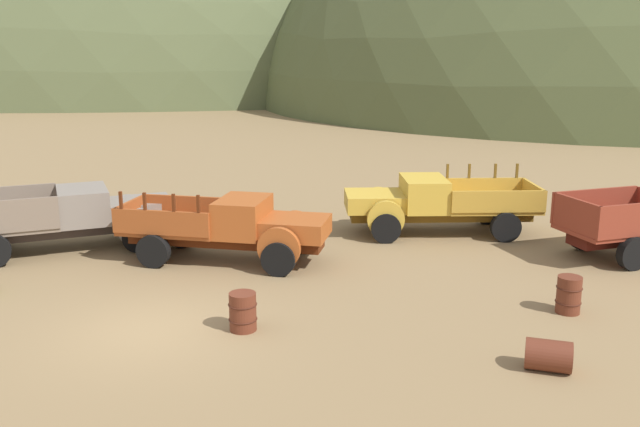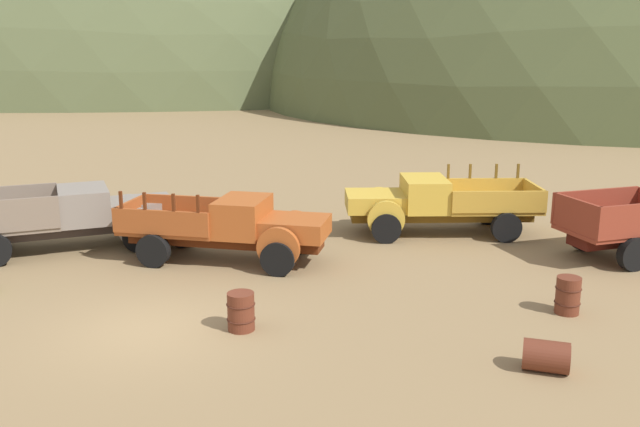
# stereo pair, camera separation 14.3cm
# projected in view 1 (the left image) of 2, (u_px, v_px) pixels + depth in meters

# --- Properties ---
(ground_plane) EXTENTS (300.00, 300.00, 0.00)m
(ground_plane) POSITION_uv_depth(u_px,v_px,m) (150.00, 331.00, 15.37)
(ground_plane) COLOR olive
(hill_distant) EXTENTS (99.58, 50.45, 55.79)m
(hill_distant) POSITION_uv_depth(u_px,v_px,m) (122.00, 94.00, 88.25)
(hill_distant) COLOR #56603D
(hill_distant) RESTS_ON ground
(hill_far_right) EXTENTS (74.08, 68.62, 52.38)m
(hill_far_right) POSITION_uv_depth(u_px,v_px,m) (608.00, 103.00, 74.23)
(hill_far_right) COLOR #4C5633
(hill_far_right) RESTS_ON ground
(truck_primer_gray) EXTENTS (6.87, 4.01, 1.91)m
(truck_primer_gray) POSITION_uv_depth(u_px,v_px,m) (78.00, 216.00, 21.38)
(truck_primer_gray) COLOR #3D322D
(truck_primer_gray) RESTS_ON ground
(truck_oxide_orange) EXTENTS (6.30, 3.58, 2.16)m
(truck_oxide_orange) POSITION_uv_depth(u_px,v_px,m) (239.00, 228.00, 20.04)
(truck_oxide_orange) COLOR #51220D
(truck_oxide_orange) RESTS_ON ground
(truck_faded_yellow) EXTENTS (6.41, 2.75, 2.16)m
(truck_faded_yellow) POSITION_uv_depth(u_px,v_px,m) (427.00, 204.00, 23.09)
(truck_faded_yellow) COLOR brown
(truck_faded_yellow) RESTS_ON ground
(oil_drum_tipped) EXTENTS (1.04, 0.90, 0.62)m
(oil_drum_tipped) POSITION_uv_depth(u_px,v_px,m) (548.00, 355.00, 13.44)
(oil_drum_tipped) COLOR #5B2819
(oil_drum_tipped) RESTS_ON ground
(oil_drum_foreground) EXTENTS (0.64, 0.64, 0.87)m
(oil_drum_foreground) POSITION_uv_depth(u_px,v_px,m) (243.00, 312.00, 15.32)
(oil_drum_foreground) COLOR #5B2819
(oil_drum_foreground) RESTS_ON ground
(oil_drum_by_truck) EXTENTS (0.61, 0.61, 0.89)m
(oil_drum_by_truck) POSITION_uv_depth(u_px,v_px,m) (569.00, 295.00, 16.31)
(oil_drum_by_truck) COLOR #5B2819
(oil_drum_by_truck) RESTS_ON ground
(bush_near_barrel) EXTENTS (1.10, 1.00, 0.81)m
(bush_near_barrel) POSITION_uv_depth(u_px,v_px,m) (599.00, 208.00, 25.95)
(bush_near_barrel) COLOR olive
(bush_near_barrel) RESTS_ON ground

